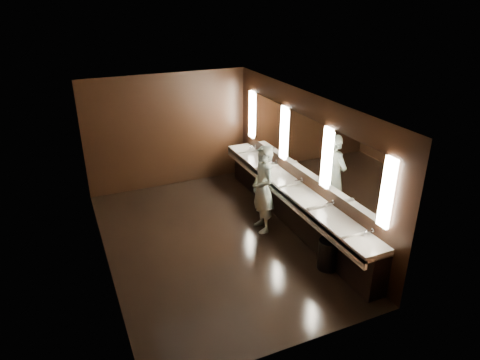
% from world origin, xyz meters
% --- Properties ---
extents(floor, '(6.00, 6.00, 0.00)m').
position_xyz_m(floor, '(0.00, 0.00, 0.00)').
color(floor, black).
rests_on(floor, ground).
extents(ceiling, '(4.00, 6.00, 0.02)m').
position_xyz_m(ceiling, '(0.00, 0.00, 2.80)').
color(ceiling, '#2D2D2B').
rests_on(ceiling, wall_back).
extents(wall_back, '(4.00, 0.02, 2.80)m').
position_xyz_m(wall_back, '(0.00, 3.00, 1.40)').
color(wall_back, black).
rests_on(wall_back, floor).
extents(wall_front, '(4.00, 0.02, 2.80)m').
position_xyz_m(wall_front, '(0.00, -3.00, 1.40)').
color(wall_front, black).
rests_on(wall_front, floor).
extents(wall_left, '(0.02, 6.00, 2.80)m').
position_xyz_m(wall_left, '(-2.00, 0.00, 1.40)').
color(wall_left, black).
rests_on(wall_left, floor).
extents(wall_right, '(0.02, 6.00, 2.80)m').
position_xyz_m(wall_right, '(2.00, 0.00, 1.40)').
color(wall_right, black).
rests_on(wall_right, floor).
extents(sink_counter, '(0.55, 5.40, 1.01)m').
position_xyz_m(sink_counter, '(1.79, 0.00, 0.50)').
color(sink_counter, black).
rests_on(sink_counter, floor).
extents(mirror_band, '(0.06, 5.03, 1.15)m').
position_xyz_m(mirror_band, '(1.98, -0.00, 1.75)').
color(mirror_band, white).
rests_on(mirror_band, wall_right).
extents(person, '(0.48, 0.69, 1.83)m').
position_xyz_m(person, '(1.11, 0.05, 0.91)').
color(person, '#80ACBF').
rests_on(person, floor).
extents(trash_bin, '(0.43, 0.43, 0.57)m').
position_xyz_m(trash_bin, '(1.58, -1.64, 0.28)').
color(trash_bin, black).
rests_on(trash_bin, floor).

